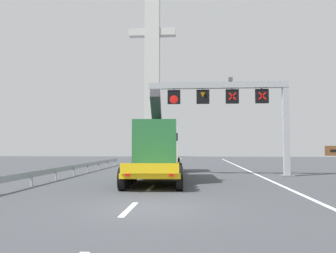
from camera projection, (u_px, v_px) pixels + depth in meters
name	position (u px, v px, depth m)	size (l,w,h in m)	color
ground	(147.00, 209.00, 11.28)	(112.00, 112.00, 0.00)	#424449
lane_markings	(171.00, 168.00, 31.41)	(0.20, 54.96, 0.01)	silver
edge_line_right	(262.00, 177.00, 22.76)	(0.20, 63.00, 0.01)	silver
overhead_lane_gantry	(236.00, 101.00, 23.90)	(10.12, 0.90, 6.98)	#9EA0A5
heavy_haul_truck_yellow	(159.00, 148.00, 23.28)	(3.63, 14.16, 5.30)	yellow
guardrail_left	(73.00, 168.00, 23.87)	(0.13, 28.17, 0.76)	#999EA3
bridge_pylon_distant	(152.00, 54.00, 64.72)	(9.00, 2.00, 38.63)	#B7B7B2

